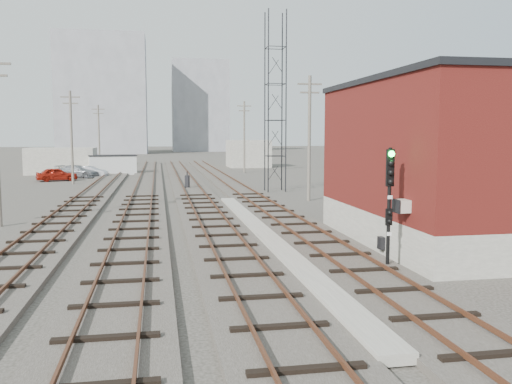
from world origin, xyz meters
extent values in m
plane|color=#282621|center=(0.00, 60.00, 0.00)|extent=(320.00, 320.00, 0.00)
cube|color=#332D28|center=(2.50, 39.00, 0.10)|extent=(3.20, 90.00, 0.20)
cube|color=#4C2816|center=(1.78, 39.00, 0.33)|extent=(0.07, 90.00, 0.12)
cube|color=#4C2816|center=(3.22, 39.00, 0.33)|extent=(0.07, 90.00, 0.12)
cube|color=#332D28|center=(-1.50, 39.00, 0.10)|extent=(3.20, 90.00, 0.20)
cube|color=#4C2816|center=(-2.22, 39.00, 0.33)|extent=(0.07, 90.00, 0.12)
cube|color=#4C2816|center=(-0.78, 39.00, 0.33)|extent=(0.07, 90.00, 0.12)
cube|color=#332D28|center=(-5.50, 39.00, 0.10)|extent=(3.20, 90.00, 0.20)
cube|color=#4C2816|center=(-6.22, 39.00, 0.33)|extent=(0.07, 90.00, 0.12)
cube|color=#4C2816|center=(-4.78, 39.00, 0.33)|extent=(0.07, 90.00, 0.12)
cube|color=#332D28|center=(-9.50, 39.00, 0.10)|extent=(3.20, 90.00, 0.20)
cube|color=#4C2816|center=(-10.22, 39.00, 0.33)|extent=(0.07, 90.00, 0.12)
cube|color=#4C2816|center=(-8.78, 39.00, 0.33)|extent=(0.07, 90.00, 0.12)
cube|color=gray|center=(0.50, 14.00, 0.13)|extent=(0.90, 28.00, 0.26)
cube|color=gray|center=(7.50, 12.00, 0.75)|extent=(6.00, 12.00, 1.50)
cube|color=maroon|center=(7.50, 12.00, 4.25)|extent=(6.00, 12.00, 5.50)
cube|color=black|center=(7.50, 12.00, 7.10)|extent=(6.20, 12.20, 0.25)
cube|color=beige|center=(4.28, 8.00, 2.25)|extent=(0.45, 0.62, 0.45)
cube|color=black|center=(4.40, 10.00, 0.50)|extent=(0.20, 0.35, 0.50)
cylinder|color=black|center=(4.75, 34.25, 7.50)|extent=(0.10, 0.10, 15.00)
cylinder|color=black|center=(6.25, 34.25, 7.50)|extent=(0.10, 0.10, 15.00)
cylinder|color=black|center=(4.75, 35.75, 7.50)|extent=(0.10, 0.10, 15.00)
cylinder|color=black|center=(6.25, 35.75, 7.50)|extent=(0.10, 0.10, 15.00)
cylinder|color=#595147|center=(-12.50, 45.00, 4.50)|extent=(0.24, 0.24, 9.00)
cube|color=#595147|center=(-12.50, 45.00, 8.40)|extent=(1.80, 0.12, 0.12)
cube|color=#595147|center=(-12.50, 45.00, 7.80)|extent=(1.40, 0.12, 0.12)
cylinder|color=#595147|center=(-12.50, 70.00, 4.50)|extent=(0.24, 0.24, 9.00)
cube|color=#595147|center=(-12.50, 70.00, 8.40)|extent=(1.80, 0.12, 0.12)
cube|color=#595147|center=(-12.50, 70.00, 7.80)|extent=(1.40, 0.12, 0.12)
cylinder|color=#595147|center=(6.50, 28.00, 4.50)|extent=(0.24, 0.24, 9.00)
cube|color=#595147|center=(6.50, 28.00, 8.40)|extent=(1.80, 0.12, 0.12)
cube|color=#595147|center=(6.50, 28.00, 7.80)|extent=(1.40, 0.12, 0.12)
cylinder|color=#595147|center=(6.50, 58.00, 4.50)|extent=(0.24, 0.24, 9.00)
cube|color=#595147|center=(6.50, 58.00, 8.40)|extent=(1.80, 0.12, 0.12)
cube|color=#595147|center=(6.50, 58.00, 7.80)|extent=(1.40, 0.12, 0.12)
cube|color=gray|center=(-18.00, 135.00, 15.00)|extent=(22.00, 14.00, 30.00)
cube|color=gray|center=(8.00, 150.00, 13.00)|extent=(16.00, 12.00, 26.00)
cube|color=gray|center=(-16.00, 60.00, 1.60)|extent=(8.00, 5.00, 3.20)
cube|color=gray|center=(9.00, 70.00, 2.00)|extent=(6.00, 6.00, 4.00)
cube|color=gray|center=(3.70, 7.80, 0.05)|extent=(0.40, 0.40, 0.10)
cylinder|color=black|center=(3.70, 7.80, 2.17)|extent=(0.13, 0.13, 4.34)
cube|color=black|center=(3.70, 7.78, 3.64)|extent=(0.28, 0.10, 1.30)
sphere|color=#0CE533|center=(3.70, 7.69, 4.13)|extent=(0.22, 0.22, 0.22)
sphere|color=black|center=(3.70, 7.69, 3.80)|extent=(0.22, 0.22, 0.22)
sphere|color=black|center=(3.70, 7.69, 3.47)|extent=(0.22, 0.22, 0.22)
sphere|color=black|center=(3.70, 7.69, 3.15)|extent=(0.22, 0.22, 0.22)
cube|color=black|center=(3.70, 7.78, 1.90)|extent=(0.24, 0.09, 0.60)
cube|color=white|center=(3.70, 7.72, 2.61)|extent=(0.17, 0.02, 0.13)
cube|color=white|center=(3.70, 7.72, 1.30)|extent=(0.17, 0.02, 0.13)
cube|color=black|center=(-1.81, 37.55, 0.69)|extent=(0.45, 0.45, 1.14)
cylinder|color=black|center=(-1.81, 37.55, 1.43)|extent=(0.09, 0.09, 0.34)
cube|color=silver|center=(-9.70, 57.39, 1.14)|extent=(5.73, 3.03, 2.28)
cube|color=black|center=(-9.70, 57.39, 2.32)|extent=(5.94, 3.24, 0.11)
imported|color=#9B1A0E|center=(-14.68, 48.95, 0.70)|extent=(4.41, 2.82, 1.40)
imported|color=#B8BAC0|center=(-11.90, 53.43, 0.63)|extent=(4.03, 2.05, 1.27)
imported|color=slate|center=(-13.16, 53.12, 0.70)|extent=(5.21, 3.64, 1.40)
camera|label=1|loc=(-4.27, -9.96, 4.78)|focal=38.00mm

